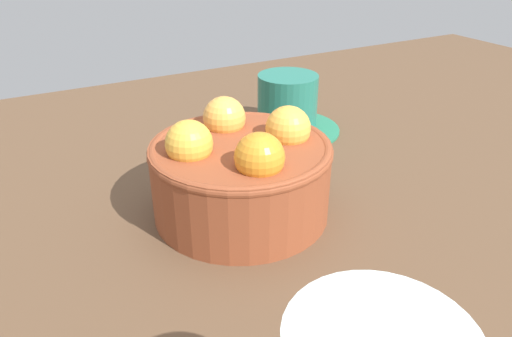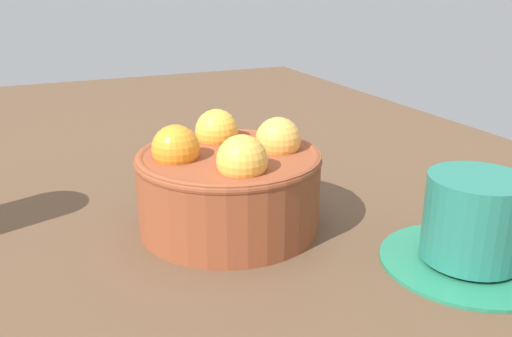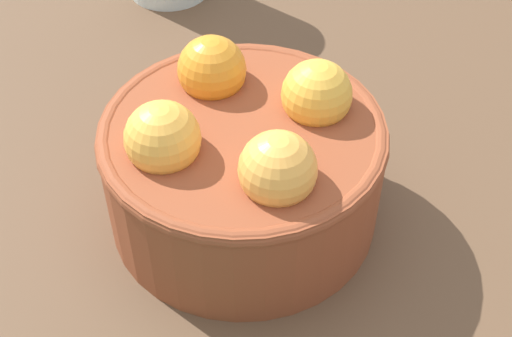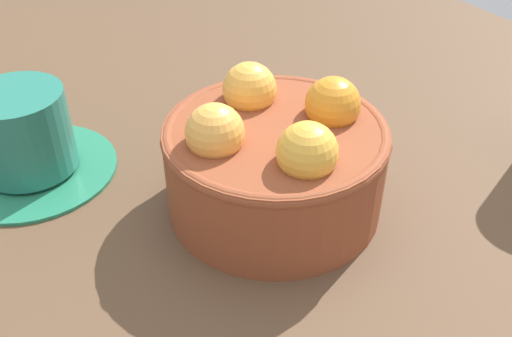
{
  "view_description": "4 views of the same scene",
  "coord_description": "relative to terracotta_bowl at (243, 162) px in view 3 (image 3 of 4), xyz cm",
  "views": [
    {
      "loc": [
        -16.69,
        -33.4,
        24.0
      ],
      "look_at": [
        0.83,
        -1.27,
        4.87
      ],
      "focal_mm": 33.57,
      "sensor_mm": 36.0,
      "label": 1
    },
    {
      "loc": [
        41.66,
        -15.93,
        21.22
      ],
      "look_at": [
        -0.11,
        2.62,
        5.04
      ],
      "focal_mm": 38.59,
      "sensor_mm": 36.0,
      "label": 2
    },
    {
      "loc": [
        14.45,
        25.21,
        32.34
      ],
      "look_at": [
        -0.63,
        0.38,
        3.69
      ],
      "focal_mm": 50.11,
      "sensor_mm": 36.0,
      "label": 3
    },
    {
      "loc": [
        -28.03,
        19.02,
        28.44
      ],
      "look_at": [
        -0.67,
        2.02,
        4.57
      ],
      "focal_mm": 40.79,
      "sensor_mm": 36.0,
      "label": 4
    }
  ],
  "objects": [
    {
      "name": "ground_plane",
      "position": [
        -0.01,
        0.0,
        -6.29
      ],
      "size": [
        157.53,
        89.62,
        4.09
      ],
      "primitive_type": "cube",
      "color": "brown"
    },
    {
      "name": "terracotta_bowl",
      "position": [
        0.0,
        0.0,
        0.0
      ],
      "size": [
        15.98,
        15.98,
        9.65
      ],
      "color": "brown",
      "rests_on": "ground_plane"
    }
  ]
}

